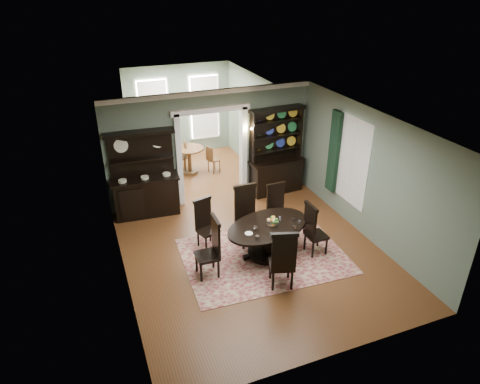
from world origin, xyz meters
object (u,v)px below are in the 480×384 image
object	(u,v)px
sideboard	(145,187)
parlor_table	(189,157)
welsh_dresser	(276,162)
dining_table	(268,234)

from	to	relation	value
sideboard	parlor_table	xyz separation A→B (m)	(1.69, 2.05, -0.23)
welsh_dresser	parlor_table	xyz separation A→B (m)	(-1.95, 2.06, -0.34)
sideboard	welsh_dresser	xyz separation A→B (m)	(3.63, -0.00, 0.10)
welsh_dresser	parlor_table	distance (m)	2.85
dining_table	welsh_dresser	world-z (taller)	welsh_dresser
welsh_dresser	parlor_table	bearing A→B (deg)	129.52
dining_table	sideboard	xyz separation A→B (m)	(-2.12, 2.79, 0.24)
dining_table	sideboard	world-z (taller)	sideboard
dining_table	parlor_table	distance (m)	4.87
welsh_dresser	parlor_table	size ratio (longest dim) A/B	2.71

